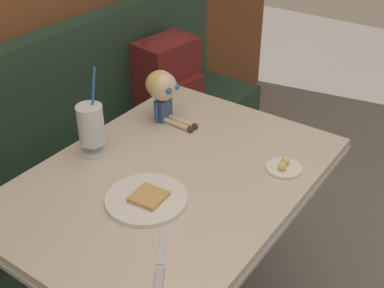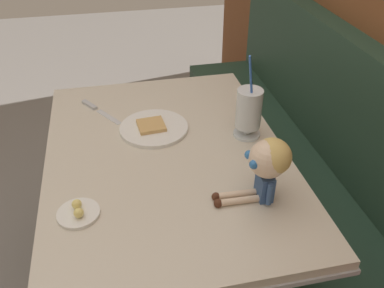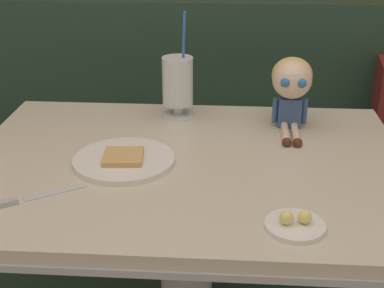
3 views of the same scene
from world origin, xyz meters
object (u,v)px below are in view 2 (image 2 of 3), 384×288
butter_saucer (78,212)px  butter_knife (94,108)px  toast_plate (154,128)px  milkshake_glass (249,110)px  seated_doll (268,162)px

butter_saucer → butter_knife: (-0.59, 0.05, -0.00)m
toast_plate → butter_saucer: butter_saucer is taller
toast_plate → milkshake_glass: milkshake_glass is taller
milkshake_glass → butter_saucer: (0.29, -0.59, -0.09)m
butter_knife → seated_doll: (0.62, 0.48, 0.12)m
milkshake_glass → seated_doll: bearing=-9.6°
butter_knife → seated_doll: seated_doll is taller
seated_doll → toast_plate: bearing=-147.8°
milkshake_glass → butter_knife: milkshake_glass is taller
butter_saucer → seated_doll: size_ratio=0.55×
seated_doll → milkshake_glass: bearing=170.4°
seated_doll → butter_saucer: bearing=-94.0°
butter_knife → milkshake_glass: bearing=60.5°
milkshake_glass → toast_plate: bearing=-107.8°
toast_plate → butter_saucer: bearing=-34.1°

